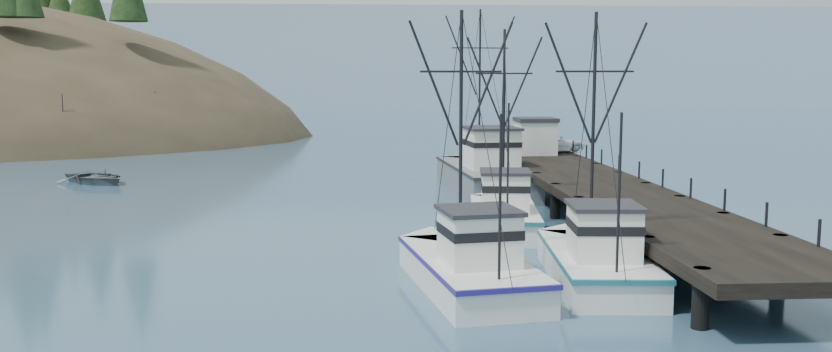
{
  "coord_description": "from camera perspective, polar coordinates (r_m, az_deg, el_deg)",
  "views": [
    {
      "loc": [
        0.7,
        -28.59,
        8.14
      ],
      "look_at": [
        3.52,
        15.88,
        2.5
      ],
      "focal_mm": 35.0,
      "sensor_mm": 36.0,
      "label": 1
    }
  ],
  "objects": [
    {
      "name": "trawler_near",
      "position": [
        33.02,
        12.45,
        -5.77
      ],
      "size": [
        4.2,
        10.72,
        10.9
      ],
      "color": "white",
      "rests_on": "ground"
    },
    {
      "name": "ground",
      "position": [
        29.73,
        -4.89,
        -8.7
      ],
      "size": [
        400.0,
        400.0,
        0.0
      ],
      "primitive_type": "plane",
      "color": "#304F6B",
      "rests_on": "ground"
    },
    {
      "name": "pickup_truck",
      "position": [
        64.54,
        9.65,
        2.28
      ],
      "size": [
        5.52,
        3.71,
        1.41
      ],
      "primitive_type": "imported",
      "rotation": [
        0.0,
        0.0,
        1.87
      ],
      "color": "white",
      "rests_on": "pier"
    },
    {
      "name": "distant_ridge_far",
      "position": [
        217.58,
        -14.46,
        4.84
      ],
      "size": [
        180.0,
        25.0,
        18.0
      ],
      "primitive_type": "cube",
      "color": "silver",
      "rests_on": "ground"
    },
    {
      "name": "distant_ridge",
      "position": [
        198.97,
        -0.95,
        4.87
      ],
      "size": [
        360.0,
        40.0,
        26.0
      ],
      "primitive_type": "cube",
      "color": "#9EB2C6",
      "rests_on": "ground"
    },
    {
      "name": "motorboat",
      "position": [
        65.15,
        -21.55,
        -0.47
      ],
      "size": [
        7.19,
        6.97,
        1.21
      ],
      "primitive_type": "imported",
      "rotation": [
        0.0,
        0.0,
        0.88
      ],
      "color": "#575C61",
      "rests_on": "ground"
    },
    {
      "name": "pier",
      "position": [
        46.97,
        12.86,
        -0.86
      ],
      "size": [
        6.0,
        44.0,
        2.0
      ],
      "color": "black",
      "rests_on": "ground"
    },
    {
      "name": "moored_sailboats",
      "position": [
        93.92,
        -25.13,
        1.76
      ],
      "size": [
        22.27,
        18.12,
        6.35
      ],
      "color": "white",
      "rests_on": "ground"
    },
    {
      "name": "work_vessel",
      "position": [
        56.75,
        4.78,
        0.19
      ],
      "size": [
        5.7,
        15.55,
        12.98
      ],
      "color": "slate",
      "rests_on": "ground"
    },
    {
      "name": "trawler_far",
      "position": [
        42.82,
        6.15,
        -2.67
      ],
      "size": [
        4.41,
        10.51,
        10.8
      ],
      "color": "white",
      "rests_on": "ground"
    },
    {
      "name": "trawler_mid",
      "position": [
        31.33,
        3.61,
        -6.32
      ],
      "size": [
        5.09,
        11.03,
        10.89
      ],
      "color": "white",
      "rests_on": "ground"
    },
    {
      "name": "pier_shed",
      "position": [
        62.7,
        8.4,
        2.82
      ],
      "size": [
        3.0,
        3.2,
        2.8
      ],
      "color": "silver",
      "rests_on": "pier"
    }
  ]
}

